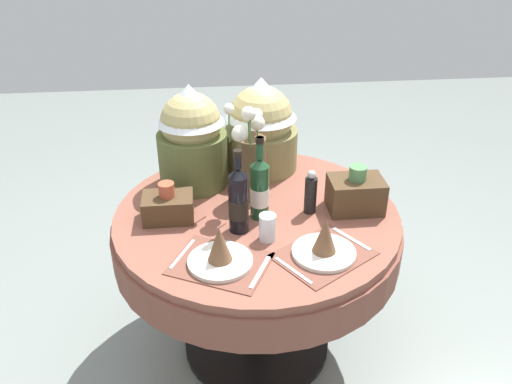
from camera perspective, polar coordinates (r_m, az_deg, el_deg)
ground at (r=2.72m, az=0.07°, el=-16.12°), size 8.00×8.00×0.00m
dining_table at (r=2.30m, az=0.08°, el=-5.06°), size 1.23×1.23×0.77m
place_setting_left at (r=1.91m, az=-3.95°, el=-6.69°), size 0.42×0.38×0.16m
place_setting_right at (r=1.96m, az=7.46°, el=-5.72°), size 0.43×0.40×0.16m
flower_vase at (r=2.25m, az=-0.57°, el=3.65°), size 0.18×0.23×0.45m
wine_bottle_left at (r=2.13m, az=0.40°, el=0.44°), size 0.08×0.08×0.36m
wine_bottle_centre at (r=2.04m, az=-1.92°, el=-0.89°), size 0.08×0.08×0.35m
tumbler_near_right at (r=2.03m, az=1.26°, el=-3.88°), size 0.07×0.07×0.11m
pepper_mill at (r=2.19m, az=5.96°, el=-0.15°), size 0.05×0.05×0.20m
gift_tub_back_left at (r=2.36m, az=-7.05°, el=6.39°), size 0.32×0.32×0.48m
gift_tub_back_centre at (r=2.50m, az=0.54°, el=7.58°), size 0.35×0.35×0.46m
woven_basket_side_left at (r=2.18m, az=-9.55°, el=-1.52°), size 0.21×0.15×0.17m
woven_basket_side_right at (r=2.25m, az=10.79°, el=-0.13°), size 0.23×0.16×0.20m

